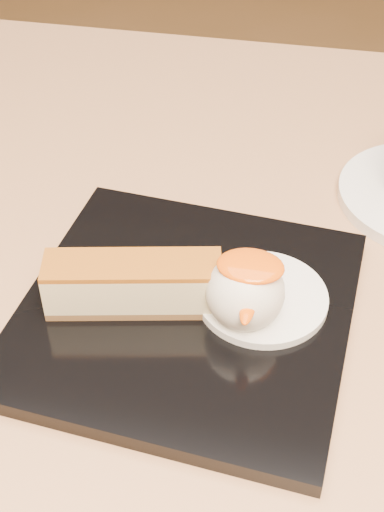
% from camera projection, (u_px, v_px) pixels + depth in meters
% --- Properties ---
extents(table, '(0.80, 0.80, 0.72)m').
position_uv_depth(table, '(196.00, 406.00, 0.63)').
color(table, black).
rests_on(table, ground).
extents(dessert_plate, '(0.24, 0.24, 0.01)m').
position_uv_depth(dessert_plate, '(186.00, 312.00, 0.49)').
color(dessert_plate, black).
rests_on(dessert_plate, table).
extents(cheesecake, '(0.12, 0.05, 0.04)m').
position_uv_depth(cheesecake, '(133.00, 284.00, 0.47)').
color(cheesecake, brown).
rests_on(cheesecake, dessert_plate).
extents(cream_smear, '(0.09, 0.09, 0.01)m').
position_uv_depth(cream_smear, '(262.00, 297.00, 0.49)').
color(cream_smear, white).
rests_on(cream_smear, dessert_plate).
extents(ice_cream_scoop, '(0.05, 0.05, 0.05)m').
position_uv_depth(ice_cream_scoop, '(245.00, 292.00, 0.46)').
color(ice_cream_scoop, white).
rests_on(ice_cream_scoop, cream_smear).
extents(mango_sauce, '(0.04, 0.03, 0.01)m').
position_uv_depth(mango_sauce, '(251.00, 266.00, 0.45)').
color(mango_sauce, '#FF5C08').
rests_on(mango_sauce, ice_cream_scoop).
extents(mint_sprig, '(0.03, 0.02, 0.00)m').
position_uv_depth(mint_sprig, '(226.00, 264.00, 0.51)').
color(mint_sprig, green).
rests_on(mint_sprig, cream_smear).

